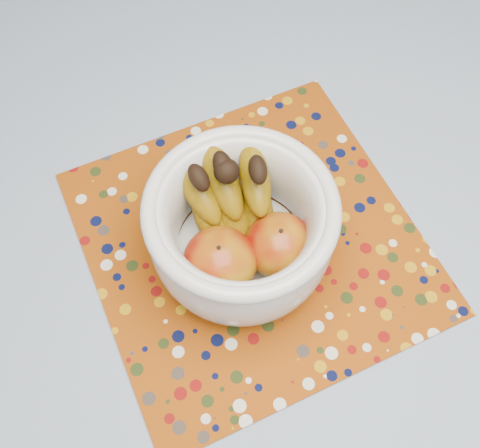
# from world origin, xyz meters

# --- Properties ---
(table) EXTENTS (1.20, 1.20, 0.75)m
(table) POSITION_xyz_m (0.00, 0.00, 0.67)
(table) COLOR brown
(table) RESTS_ON ground
(tablecloth) EXTENTS (1.32, 1.32, 0.01)m
(tablecloth) POSITION_xyz_m (0.00, 0.00, 0.76)
(tablecloth) COLOR #6277A3
(tablecloth) RESTS_ON table
(placemat) EXTENTS (0.50, 0.50, 0.00)m
(placemat) POSITION_xyz_m (-0.07, 0.11, 0.76)
(placemat) COLOR #823607
(placemat) RESTS_ON tablecloth
(fruit_bowl) EXTENTS (0.23, 0.23, 0.16)m
(fruit_bowl) POSITION_xyz_m (-0.09, 0.10, 0.84)
(fruit_bowl) COLOR silver
(fruit_bowl) RESTS_ON placemat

